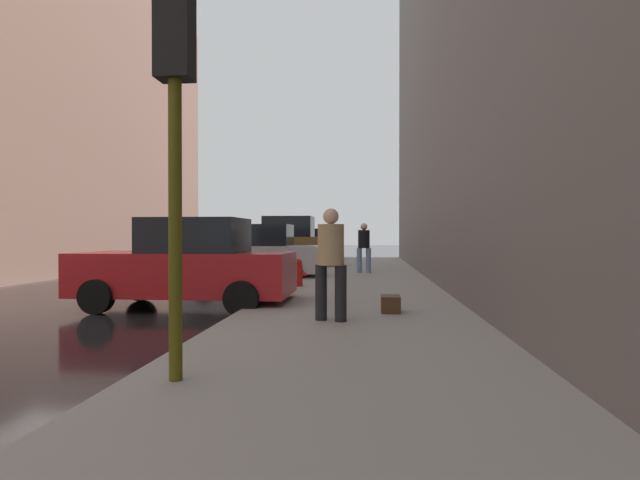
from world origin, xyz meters
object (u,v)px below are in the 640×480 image
fire_hydrant (298,272)px  duffel_bag (391,304)px  parked_red_hatchback (188,265)px  pedestrian_in_jeans (364,245)px  parked_blue_sedan (303,246)px  parked_silver_sedan (256,254)px  parked_bronze_suv (285,245)px  pedestrian_in_tan_coat (331,258)px  traffic_light (175,90)px

fire_hydrant → duffel_bag: bearing=-62.2°
parked_red_hatchback → duffel_bag: parked_red_hatchback is taller
pedestrian_in_jeans → parked_blue_sedan: bearing=109.0°
parked_red_hatchback → pedestrian_in_jeans: pedestrian_in_jeans is taller
parked_silver_sedan → duffel_bag: (3.96, -7.24, -0.56)m
parked_bronze_suv → duffel_bag: size_ratio=10.47×
parked_bronze_suv → pedestrian_in_jeans: size_ratio=2.69×
parked_silver_sedan → fire_hydrant: bearing=-60.2°
pedestrian_in_tan_coat → parked_silver_sedan: bearing=110.2°
parked_bronze_suv → pedestrian_in_jeans: parked_bronze_suv is taller
parked_blue_sedan → duffel_bag: (3.96, -18.77, -0.56)m
pedestrian_in_jeans → pedestrian_in_tan_coat: size_ratio=1.00×
parked_silver_sedan → pedestrian_in_tan_coat: size_ratio=2.46×
traffic_light → duffel_bag: (2.10, 4.15, -2.47)m
duffel_bag → fire_hydrant: bearing=117.8°
traffic_light → pedestrian_in_tan_coat: traffic_light is taller
fire_hydrant → pedestrian_in_jeans: size_ratio=0.41×
pedestrian_in_jeans → pedestrian_in_tan_coat: bearing=-92.4°
parked_silver_sedan → parked_bronze_suv: size_ratio=0.91×
parked_red_hatchback → fire_hydrant: 3.46m
pedestrian_in_jeans → pedestrian_in_tan_coat: 9.75m
parked_blue_sedan → duffel_bag: bearing=-78.1°
parked_bronze_suv → parked_blue_sedan: 5.93m
pedestrian_in_jeans → fire_hydrant: bearing=-109.0°
parked_blue_sedan → fire_hydrant: 14.80m
fire_hydrant → pedestrian_in_jeans: pedestrian_in_jeans is taller
fire_hydrant → duffel_bag: fire_hydrant is taller
parked_silver_sedan → traffic_light: bearing=-80.8°
parked_bronze_suv → fire_hydrant: parked_bronze_suv is taller
traffic_light → pedestrian_in_jeans: bearing=83.1°
traffic_light → parked_bronze_suv: bearing=96.2°
parked_red_hatchback → parked_bronze_suv: bearing=90.0°
fire_hydrant → parked_bronze_suv: bearing=101.6°
parked_red_hatchback → fire_hydrant: (1.80, 2.93, -0.35)m
parked_bronze_suv → pedestrian_in_tan_coat: 14.10m
parked_silver_sedan → parked_bronze_suv: bearing=90.0°
parked_red_hatchback → duffel_bag: 4.16m
fire_hydrant → pedestrian_in_jeans: 5.03m
pedestrian_in_jeans → pedestrian_in_tan_coat: (-0.41, -9.74, 0.00)m
parked_bronze_suv → pedestrian_in_jeans: bearing=-49.7°
parked_red_hatchback → parked_silver_sedan: bearing=90.0°
parked_silver_sedan → duffel_bag: size_ratio=9.55×
parked_blue_sedan → pedestrian_in_tan_coat: 19.93m
parked_blue_sedan → fire_hydrant: (1.80, -14.69, -0.35)m
parked_red_hatchback → parked_blue_sedan: 17.61m
parked_blue_sedan → traffic_light: traffic_light is taller
duffel_bag → parked_silver_sedan: bearing=118.7°
parked_blue_sedan → pedestrian_in_tan_coat: bearing=-81.3°
parked_blue_sedan → pedestrian_in_jeans: (3.43, -9.96, 0.26)m
parked_red_hatchback → fire_hydrant: size_ratio=5.97×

